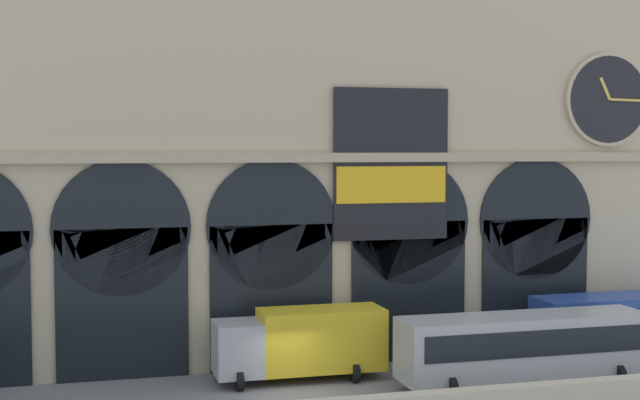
{
  "coord_description": "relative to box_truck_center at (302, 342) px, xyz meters",
  "views": [
    {
      "loc": [
        -8.3,
        -34.42,
        10.22
      ],
      "look_at": [
        2.31,
        5.0,
        7.8
      ],
      "focal_mm": 49.46,
      "sensor_mm": 36.0,
      "label": 1
    }
  ],
  "objects": [
    {
      "name": "ground_plane",
      "position": [
        -0.88,
        -2.77,
        -1.7
      ],
      "size": [
        200.0,
        200.0,
        0.0
      ],
      "primitive_type": "plane",
      "color": "slate"
    },
    {
      "name": "station_building",
      "position": [
        -0.84,
        4.35,
        8.75
      ],
      "size": [
        41.6,
        4.66,
        21.55
      ],
      "color": "#BCAD8C",
      "rests_on": "ground"
    },
    {
      "name": "box_truck_center",
      "position": [
        0.0,
        0.0,
        0.0
      ],
      "size": [
        7.5,
        2.91,
        3.12
      ],
      "color": "#ADB2B7",
      "rests_on": "ground"
    },
    {
      "name": "bus_mideast",
      "position": [
        8.91,
        -3.58,
        0.08
      ],
      "size": [
        11.0,
        3.25,
        3.1
      ],
      "color": "#ADB2B7",
      "rests_on": "ground"
    }
  ]
}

